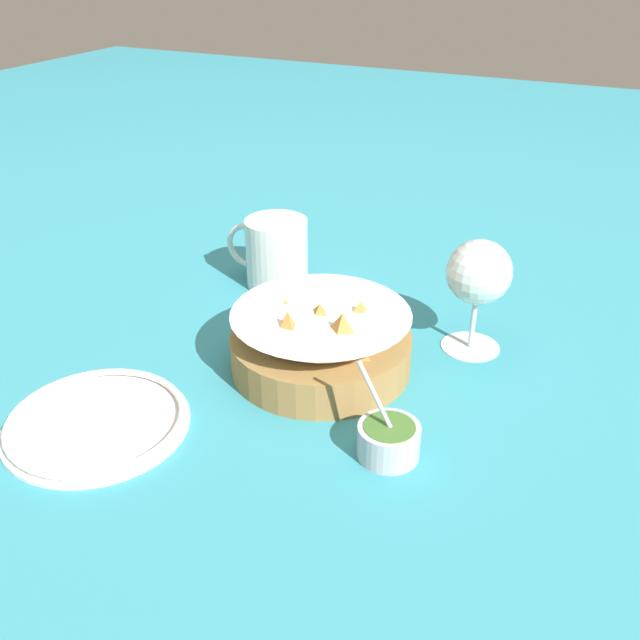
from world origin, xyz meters
TOP-DOWN VIEW (x-y plane):
  - ground_plane at (0.00, 0.00)m, footprint 4.00×4.00m
  - food_basket at (0.00, 0.01)m, footprint 0.23×0.23m
  - sauce_cup at (-0.14, 0.14)m, footprint 0.07×0.07m
  - wine_glass at (-0.16, -0.12)m, footprint 0.08×0.08m
  - beer_mug at (0.17, -0.17)m, footprint 0.14×0.10m
  - side_plate at (0.17, 0.23)m, footprint 0.21×0.21m

SIDE VIEW (x-z plane):
  - ground_plane at x=0.00m, z-range 0.00..0.00m
  - side_plate at x=0.17m, z-range 0.00..0.01m
  - sauce_cup at x=-0.14m, z-range -0.03..0.08m
  - food_basket at x=0.00m, z-range -0.01..0.09m
  - beer_mug at x=0.17m, z-range 0.00..0.10m
  - wine_glass at x=-0.16m, z-range 0.03..0.18m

